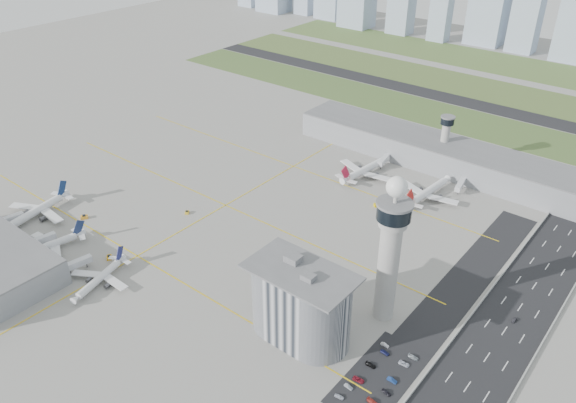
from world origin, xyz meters
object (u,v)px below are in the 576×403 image
Objects in this scene: jet_bridge_far_1 at (463,182)px; car_lot_8 at (386,392)px; car_lot_2 at (358,380)px; car_lot_3 at (371,365)px; admin_building at (300,303)px; jet_bridge_far_0 at (387,158)px; car_lot_1 at (348,387)px; airplane_far_b at (429,187)px; car_lot_0 at (339,397)px; jet_bridge_near_1 at (27,248)px; jet_bridge_near_2 at (62,272)px; airplane_near_c at (98,275)px; car_lot_5 at (385,345)px; car_hw_1 at (514,320)px; airplane_near_b at (45,243)px; airplane_near_a at (34,207)px; car_lot_10 at (404,364)px; car_lot_4 at (385,352)px; car_lot_7 at (373,402)px; car_lot_11 at (413,357)px; tug_1 at (84,217)px; tug_2 at (109,257)px; control_tower at (390,245)px; airplane_far_a at (366,165)px; tug_3 at (187,212)px; tug_4 at (399,205)px; tug_5 at (377,205)px; secondary_tower at (445,137)px; tug_0 at (44,236)px.

jet_bridge_far_1 is 164.10m from car_lot_8.
car_lot_3 is at bearing -3.90° from car_lot_2.
admin_building is 162.39m from jet_bridge_far_0.
car_lot_1 is (30.19, -164.91, -2.29)m from jet_bridge_far_1.
airplane_far_b is 12.53× the size of car_lot_0.
jet_bridge_near_2 is at bearing -80.00° from jet_bridge_near_1.
airplane_near_c is 10.40× the size of car_lot_5.
airplane_near_b is at bearing -150.78° from car_hw_1.
airplane_near_a is 10.68× the size of car_lot_3.
car_lot_10 is at bearing 13.82° from car_lot_8.
admin_building reaches higher than airplane_near_a.
car_lot_4 is 24.32m from car_lot_7.
jet_bridge_near_2 is at bearing 109.05° from car_lot_11.
tug_1 reaches higher than tug_2.
car_hw_1 is at bearing 105.94° from airplane_near_c.
jet_bridge_near_2 is at bearing 107.85° from car_lot_7.
jet_bridge_far_0 is at bearing 107.99° from admin_building.
control_tower reaches higher than airplane_far_a.
airplane_far_a reaches higher than tug_3.
car_lot_7 is at bearing -71.03° from jet_bridge_near_1.
airplane_far_b is 14.53× the size of tug_4.
car_lot_5 is (130.41, 32.49, -0.38)m from tug_2.
tug_2 is at bearing 105.70° from car_lot_4.
airplane_near_a reaches higher than car_lot_11.
airplane_near_a is 12.07× the size of car_lot_8.
jet_bridge_near_1 is 178.80m from tug_5.
airplane_far_a is at bearing 111.42° from admin_building.
jet_bridge_near_1 is at bearing 106.04° from car_lot_7.
admin_building reaches higher than tug_4.
airplane_near_b reaches higher than car_lot_11.
airplane_near_b reaches higher than car_lot_4.
secondary_tower is at bearing -52.09° from tug_5.
car_lot_0 is at bearing 155.85° from car_lot_10.
car_lot_2 is at bearing -146.41° from tug_1.
tug_1 is at bearing 97.65° from car_lot_8.
tug_5 reaches higher than car_lot_4.
tug_0 is (-118.13, -199.40, -17.79)m from secondary_tower.
jet_bridge_near_2 is at bearing 110.90° from car_lot_8.
airplane_near_b is 174.46m from car_lot_10.
car_lot_5 is 0.93× the size of car_lot_8.
car_lot_3 is 1.13× the size of car_lot_8.
car_lot_3 is at bearing -159.48° from tug_0.
control_tower is at bearing 43.17° from car_lot_10.
car_lot_5 is 23.00m from car_lot_8.
car_lot_0 reaches higher than car_lot_11.
car_lot_0 is at bearing 167.94° from car_lot_2.
car_lot_4 is 0.94× the size of car_lot_11.
airplane_near_b is 166.49m from car_lot_4.
jet_bridge_near_2 is 5.03× the size of tug_3.
car_lot_3 is at bearing -157.21° from airplane_far_b.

